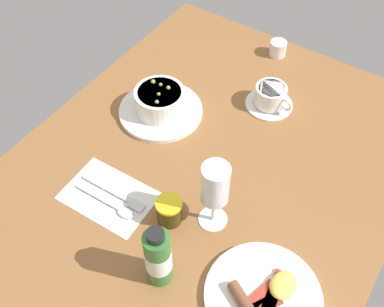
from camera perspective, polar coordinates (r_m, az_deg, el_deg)
name	(u,v)px	position (r cm, az deg, el deg)	size (l,w,h in cm)	color
ground_plane	(202,177)	(105.48, 1.29, -2.92)	(110.00, 84.00, 3.00)	brown
porridge_bowl	(160,103)	(114.84, -4.00, 6.29)	(21.27, 21.27, 7.88)	white
cutlery_setting	(110,197)	(101.75, -10.24, -5.34)	(14.19, 20.21, 0.90)	white
coffee_cup	(270,97)	(118.55, 9.80, 6.99)	(12.19, 12.81, 5.95)	white
creamer_jug	(278,48)	(135.22, 10.73, 12.82)	(4.74, 5.68, 4.94)	white
wine_glass	(215,187)	(87.51, 2.90, -4.18)	(6.24, 6.24, 17.46)	white
jam_jar	(169,211)	(94.84, -2.87, -7.17)	(5.56, 5.56, 6.24)	#332E0A
sauce_bottle_green	(158,257)	(84.86, -4.25, -12.85)	(4.99, 4.99, 16.41)	#337233
breakfast_plate	(264,296)	(89.79, 8.98, -17.22)	(22.14, 22.14, 3.70)	white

